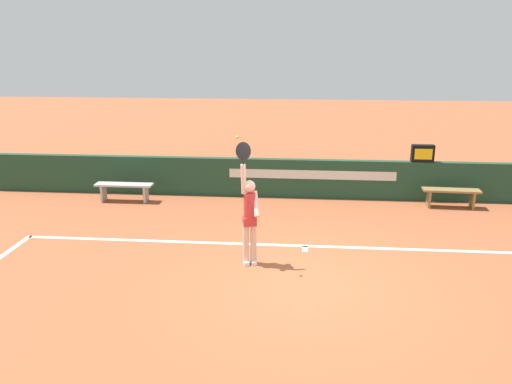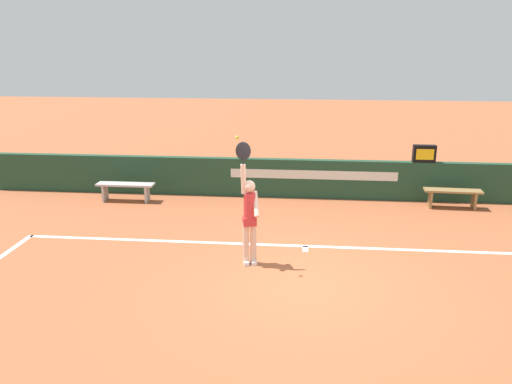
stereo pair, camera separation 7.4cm
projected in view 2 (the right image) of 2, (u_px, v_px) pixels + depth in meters
ground_plane at (305, 284)px, 9.01m from camera, size 60.00×60.00×0.00m
court_lines at (305, 316)px, 7.94m from camera, size 12.24×5.87×0.00m
back_wall at (306, 179)px, 13.86m from camera, size 18.08×0.23×1.07m
speed_display at (424, 154)px, 13.36m from camera, size 0.58×0.20×0.46m
tennis_player at (249, 215)px, 9.56m from camera, size 0.48×0.40×2.41m
tennis_ball at (237, 137)px, 8.89m from camera, size 0.07×0.07×0.07m
courtside_bench_near at (126, 188)px, 13.58m from camera, size 1.54×0.36×0.49m
courtside_bench_far at (453, 194)px, 13.01m from camera, size 1.45×0.42×0.49m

